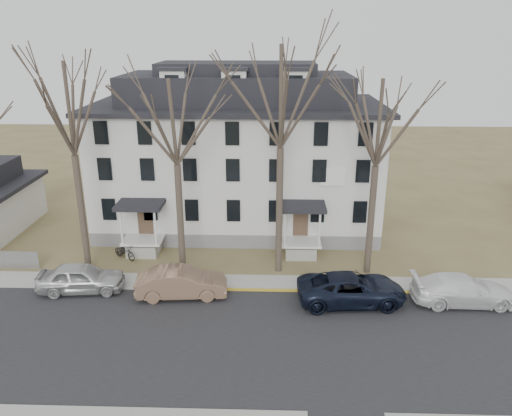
{
  "coord_description": "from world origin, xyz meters",
  "views": [
    {
      "loc": [
        0.47,
        -18.28,
        14.17
      ],
      "look_at": [
        -0.37,
        9.0,
        4.41
      ],
      "focal_mm": 35.0,
      "sensor_mm": 36.0,
      "label": 1
    }
  ],
  "objects_px": {
    "car_tan": "(182,283)",
    "car_white": "(462,290)",
    "bicycle_right": "(128,248)",
    "boarding_house": "(238,155)",
    "tree_far_left": "(68,102)",
    "tree_mid_right": "(379,117)",
    "tree_center": "(281,89)",
    "car_silver": "(81,278)",
    "car_navy": "(351,289)",
    "bicycle_left": "(125,252)",
    "tree_mid_left": "(175,116)"
  },
  "relations": [
    {
      "from": "car_tan",
      "to": "car_white",
      "type": "bearing_deg",
      "value": -96.32
    },
    {
      "from": "car_tan",
      "to": "bicycle_right",
      "type": "bearing_deg",
      "value": 34.4
    },
    {
      "from": "boarding_house",
      "to": "car_white",
      "type": "distance_m",
      "value": 18.15
    },
    {
      "from": "tree_far_left",
      "to": "tree_mid_right",
      "type": "bearing_deg",
      "value": 0.0
    },
    {
      "from": "tree_center",
      "to": "bicycle_right",
      "type": "distance_m",
      "value": 14.76
    },
    {
      "from": "car_silver",
      "to": "tree_far_left",
      "type": "bearing_deg",
      "value": 7.87
    },
    {
      "from": "boarding_house",
      "to": "car_navy",
      "type": "height_order",
      "value": "boarding_house"
    },
    {
      "from": "tree_center",
      "to": "car_tan",
      "type": "distance_m",
      "value": 12.11
    },
    {
      "from": "tree_center",
      "to": "car_navy",
      "type": "bearing_deg",
      "value": -43.95
    },
    {
      "from": "car_navy",
      "to": "car_tan",
      "type": "bearing_deg",
      "value": 83.53
    },
    {
      "from": "tree_center",
      "to": "bicycle_left",
      "type": "distance_m",
      "value": 14.64
    },
    {
      "from": "boarding_house",
      "to": "tree_far_left",
      "type": "height_order",
      "value": "tree_far_left"
    },
    {
      "from": "bicycle_right",
      "to": "car_white",
      "type": "bearing_deg",
      "value": -135.91
    },
    {
      "from": "tree_mid_left",
      "to": "car_tan",
      "type": "height_order",
      "value": "tree_mid_left"
    },
    {
      "from": "car_silver",
      "to": "car_tan",
      "type": "distance_m",
      "value": 5.84
    },
    {
      "from": "car_tan",
      "to": "bicycle_left",
      "type": "xyz_separation_m",
      "value": [
        -4.56,
        4.73,
        -0.34
      ]
    },
    {
      "from": "tree_mid_left",
      "to": "bicycle_right",
      "type": "height_order",
      "value": "tree_mid_left"
    },
    {
      "from": "tree_mid_right",
      "to": "car_white",
      "type": "bearing_deg",
      "value": -39.31
    },
    {
      "from": "tree_center",
      "to": "tree_mid_left",
      "type": "bearing_deg",
      "value": 180.0
    },
    {
      "from": "tree_far_left",
      "to": "tree_center",
      "type": "distance_m",
      "value": 12.02
    },
    {
      "from": "tree_mid_left",
      "to": "bicycle_right",
      "type": "distance_m",
      "value": 10.21
    },
    {
      "from": "tree_mid_left",
      "to": "car_navy",
      "type": "distance_m",
      "value": 13.8
    },
    {
      "from": "car_silver",
      "to": "car_navy",
      "type": "relative_size",
      "value": 0.82
    },
    {
      "from": "tree_mid_left",
      "to": "tree_mid_right",
      "type": "bearing_deg",
      "value": 0.0
    },
    {
      "from": "bicycle_left",
      "to": "bicycle_right",
      "type": "height_order",
      "value": "bicycle_left"
    },
    {
      "from": "tree_mid_left",
      "to": "car_tan",
      "type": "relative_size",
      "value": 2.53
    },
    {
      "from": "car_navy",
      "to": "car_white",
      "type": "relative_size",
      "value": 1.08
    },
    {
      "from": "bicycle_right",
      "to": "car_silver",
      "type": "bearing_deg",
      "value": 136.31
    },
    {
      "from": "tree_mid_right",
      "to": "car_navy",
      "type": "relative_size",
      "value": 2.16
    },
    {
      "from": "tree_far_left",
      "to": "car_tan",
      "type": "bearing_deg",
      "value": -27.58
    },
    {
      "from": "car_tan",
      "to": "bicycle_left",
      "type": "distance_m",
      "value": 6.58
    },
    {
      "from": "bicycle_right",
      "to": "car_tan",
      "type": "bearing_deg",
      "value": -170.1
    },
    {
      "from": "car_silver",
      "to": "car_navy",
      "type": "distance_m",
      "value": 15.25
    },
    {
      "from": "car_tan",
      "to": "car_navy",
      "type": "distance_m",
      "value": 9.41
    },
    {
      "from": "boarding_house",
      "to": "car_navy",
      "type": "bearing_deg",
      "value": -59.86
    },
    {
      "from": "boarding_house",
      "to": "bicycle_left",
      "type": "bearing_deg",
      "value": -135.74
    },
    {
      "from": "car_silver",
      "to": "car_navy",
      "type": "bearing_deg",
      "value": -98.46
    },
    {
      "from": "tree_mid_left",
      "to": "car_white",
      "type": "bearing_deg",
      "value": -12.94
    },
    {
      "from": "tree_mid_left",
      "to": "tree_center",
      "type": "distance_m",
      "value": 6.18
    },
    {
      "from": "boarding_house",
      "to": "car_silver",
      "type": "relative_size",
      "value": 4.29
    },
    {
      "from": "tree_mid_right",
      "to": "car_navy",
      "type": "bearing_deg",
      "value": -112.3
    },
    {
      "from": "tree_far_left",
      "to": "car_silver",
      "type": "distance_m",
      "value": 10.01
    },
    {
      "from": "car_silver",
      "to": "bicycle_right",
      "type": "bearing_deg",
      "value": -19.31
    },
    {
      "from": "car_silver",
      "to": "car_navy",
      "type": "height_order",
      "value": "car_silver"
    },
    {
      "from": "car_navy",
      "to": "bicycle_right",
      "type": "height_order",
      "value": "car_navy"
    },
    {
      "from": "tree_mid_right",
      "to": "car_navy",
      "type": "xyz_separation_m",
      "value": [
        -1.56,
        -3.8,
        -8.78
      ]
    },
    {
      "from": "bicycle_left",
      "to": "bicycle_right",
      "type": "distance_m",
      "value": 0.77
    },
    {
      "from": "tree_mid_left",
      "to": "car_white",
      "type": "height_order",
      "value": "tree_mid_left"
    },
    {
      "from": "car_silver",
      "to": "car_tan",
      "type": "bearing_deg",
      "value": -99.51
    },
    {
      "from": "tree_mid_right",
      "to": "car_tan",
      "type": "distance_m",
      "value": 14.45
    }
  ]
}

